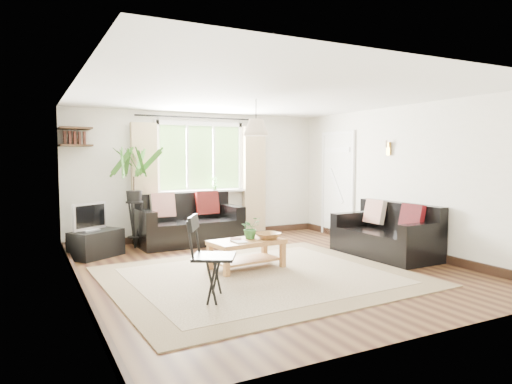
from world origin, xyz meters
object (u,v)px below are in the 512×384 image
folding_chair (214,258)px  sofa_right (385,231)px  sofa_back (189,220)px  coffee_table (247,255)px  tv_stand (96,244)px  palm_stand (134,198)px

folding_chair → sofa_right: bearing=-45.2°
sofa_back → sofa_right: (2.42, -2.35, -0.03)m
sofa_back → sofa_right: 3.37m
sofa_right → coffee_table: (-2.32, 0.22, -0.19)m
tv_stand → folding_chair: 2.98m
palm_stand → sofa_right: bearing=-35.7°
sofa_back → palm_stand: 1.05m
palm_stand → folding_chair: (0.13, -3.29, -0.41)m
palm_stand → folding_chair: 3.32m
sofa_back → sofa_right: sofa_back is taller
sofa_back → folding_chair: size_ratio=1.95×
sofa_back → coffee_table: size_ratio=1.80×
palm_stand → folding_chair: palm_stand is taller
coffee_table → sofa_right: bearing=-5.4°
palm_stand → coffee_table: bearing=-64.4°
sofa_right → palm_stand: bearing=-127.4°
tv_stand → palm_stand: palm_stand is taller
sofa_right → tv_stand: sofa_right is taller
sofa_back → coffee_table: (0.11, -2.13, -0.22)m
sofa_back → sofa_right: size_ratio=1.08×
coffee_table → folding_chair: 1.45m
sofa_right → palm_stand: 4.18m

